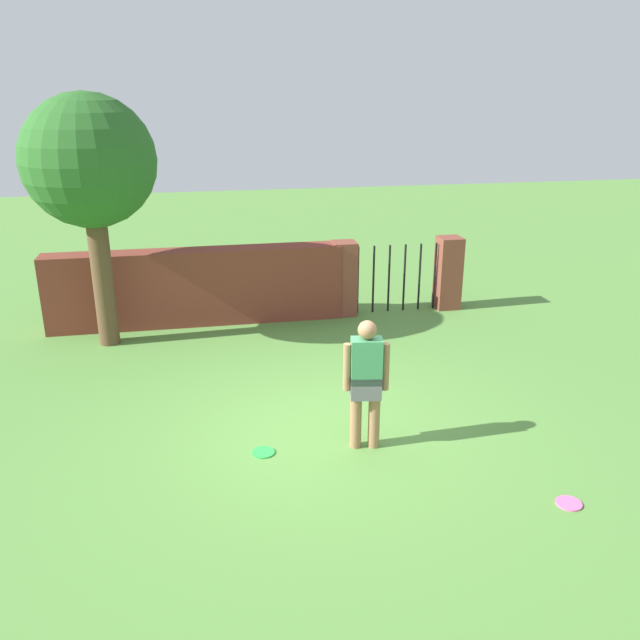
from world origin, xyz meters
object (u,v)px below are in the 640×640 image
Objects in this scene: frisbee_pink at (569,503)px; tree at (89,164)px; frisbee_green at (263,452)px; person at (366,379)px.

tree is at bearing 133.03° from frisbee_pink.
frisbee_green is at bearing 152.24° from frisbee_pink.
frisbee_pink is 1.00× the size of frisbee_green.
frisbee_green is at bearing -174.07° from person.
person is at bearing 139.87° from frisbee_pink.
tree reaches higher than person.
frisbee_pink is 3.44m from frisbee_green.
tree is at bearing 118.65° from frisbee_green.
tree is 2.50× the size of person.
frisbee_pink is at bearing -27.76° from frisbee_green.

